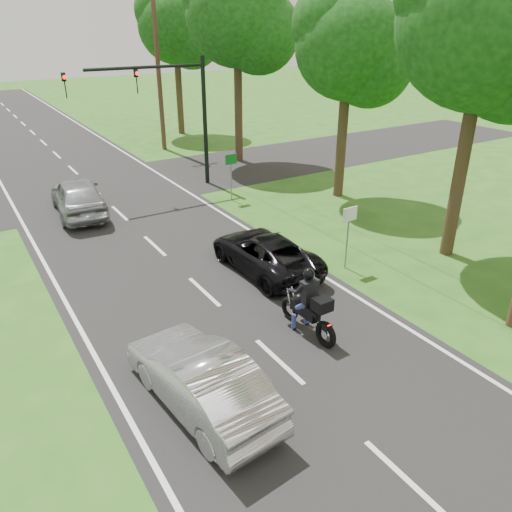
# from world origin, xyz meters

# --- Properties ---
(ground) EXTENTS (140.00, 140.00, 0.00)m
(ground) POSITION_xyz_m (0.00, 0.00, 0.00)
(ground) COLOR #285A19
(ground) RESTS_ON ground
(road) EXTENTS (8.00, 100.00, 0.01)m
(road) POSITION_xyz_m (0.00, 10.00, 0.01)
(road) COLOR black
(road) RESTS_ON ground
(cross_road) EXTENTS (60.00, 7.00, 0.01)m
(cross_road) POSITION_xyz_m (0.00, 16.00, 0.01)
(cross_road) COLOR black
(cross_road) RESTS_ON ground
(motorcycle_rider) EXTENTS (0.62, 2.17, 1.87)m
(motorcycle_rider) POSITION_xyz_m (1.34, 0.60, 0.74)
(motorcycle_rider) COLOR black
(motorcycle_rider) RESTS_ON ground
(dark_suv) EXTENTS (2.10, 4.42, 1.22)m
(dark_suv) POSITION_xyz_m (2.37, 4.30, 0.62)
(dark_suv) COLOR black
(dark_suv) RESTS_ON road
(silver_sedan) EXTENTS (1.88, 4.33, 1.39)m
(silver_sedan) POSITION_xyz_m (-2.24, -0.38, 0.71)
(silver_sedan) COLOR #B1B1B6
(silver_sedan) RESTS_ON road
(silver_suv) EXTENTS (2.26, 4.77, 1.58)m
(silver_suv) POSITION_xyz_m (-1.42, 12.80, 0.80)
(silver_suv) COLOR #999DA1
(silver_suv) RESTS_ON road
(traffic_signal) EXTENTS (6.38, 0.44, 6.00)m
(traffic_signal) POSITION_xyz_m (3.34, 14.00, 4.14)
(traffic_signal) COLOR black
(traffic_signal) RESTS_ON ground
(utility_pole_far) EXTENTS (1.60, 0.28, 10.00)m
(utility_pole_far) POSITION_xyz_m (6.20, 22.00, 5.08)
(utility_pole_far) COLOR #533326
(utility_pole_far) RESTS_ON ground
(sign_white) EXTENTS (0.55, 0.07, 2.12)m
(sign_white) POSITION_xyz_m (4.70, 2.98, 1.60)
(sign_white) COLOR slate
(sign_white) RESTS_ON ground
(sign_green) EXTENTS (0.55, 0.07, 2.12)m
(sign_green) POSITION_xyz_m (4.90, 10.98, 1.60)
(sign_green) COLOR slate
(sign_green) RESTS_ON ground
(tree_row_b) EXTENTS (5.60, 5.43, 10.06)m
(tree_row_b) POSITION_xyz_m (8.79, 1.76, 7.13)
(tree_row_b) COLOR #332316
(tree_row_b) RESTS_ON ground
(tree_row_c) EXTENTS (4.80, 4.65, 8.76)m
(tree_row_c) POSITION_xyz_m (9.75, 8.80, 6.23)
(tree_row_c) COLOR #332316
(tree_row_c) RESTS_ON ground
(tree_row_d) EXTENTS (5.76, 5.58, 10.45)m
(tree_row_d) POSITION_xyz_m (9.10, 16.76, 7.43)
(tree_row_d) COLOR #332316
(tree_row_d) RESTS_ON ground
(tree_row_e) EXTENTS (5.28, 5.12, 9.61)m
(tree_row_e) POSITION_xyz_m (9.48, 25.78, 6.83)
(tree_row_e) COLOR #332316
(tree_row_e) RESTS_ON ground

